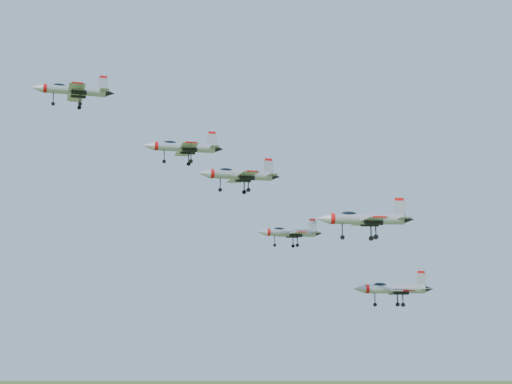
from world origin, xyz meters
name	(u,v)px	position (x,y,z in m)	size (l,w,h in m)	color
jet_lead	(72,90)	(-22.38, 16.88, 157.18)	(13.70, 11.27, 3.67)	#9CA0A8
jet_left_high	(238,175)	(2.43, 3.24, 142.05)	(13.47, 11.08, 3.61)	#9CA0A8
jet_right_high	(182,147)	(-10.31, -14.31, 142.21)	(10.53, 8.72, 2.81)	#9CA0A8
jet_left_low	(289,233)	(13.29, 9.81, 133.82)	(11.67, 9.58, 3.13)	#9CA0A8
jet_right_low	(364,219)	(13.76, -16.91, 133.56)	(13.38, 11.28, 3.60)	#9CA0A8
jet_trail	(392,289)	(24.76, -4.17, 124.43)	(12.88, 10.78, 3.45)	#9CA0A8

